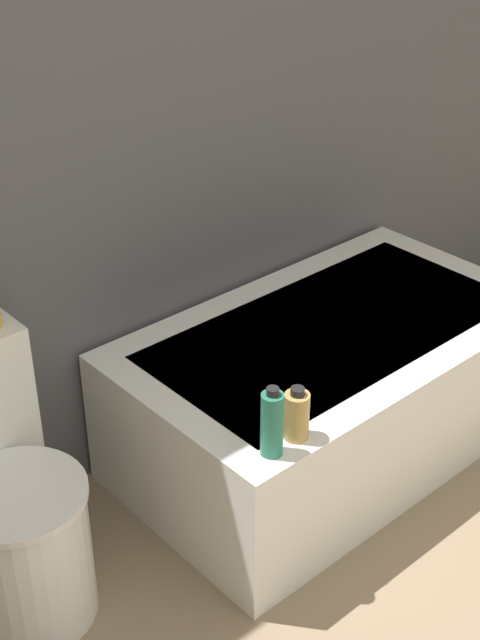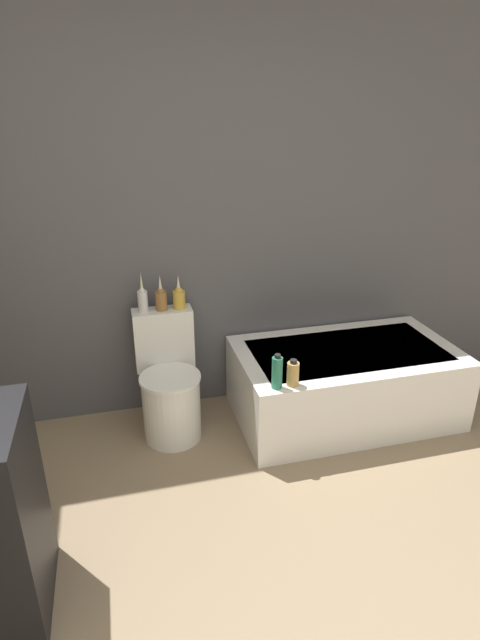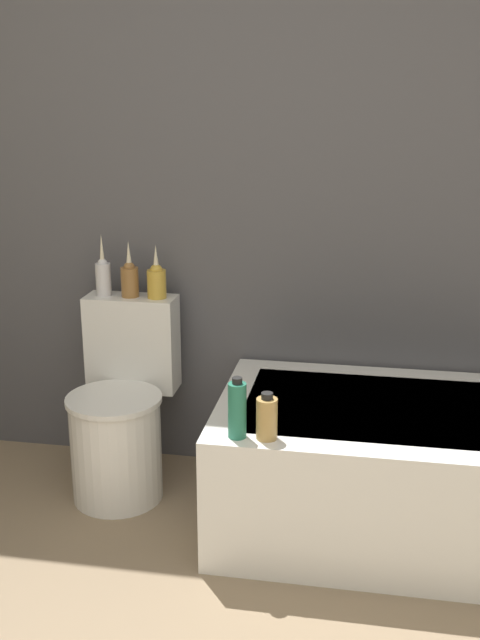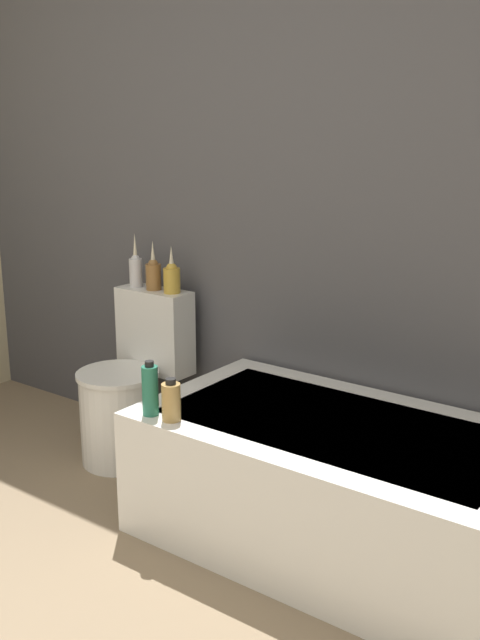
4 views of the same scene
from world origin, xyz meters
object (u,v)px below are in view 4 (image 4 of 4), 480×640
object	(u,v)px
vase_gold	(136,269)
shampoo_bottle_short	(171,401)
toilet	(130,391)
vase_silver	(153,273)
vase_bronze	(172,277)
bathtub	(335,484)
shampoo_bottle_tall	(150,390)

from	to	relation	value
vase_gold	shampoo_bottle_short	size ratio (longest dim) A/B	1.60
toilet	vase_silver	size ratio (longest dim) A/B	3.35
vase_bronze	vase_gold	bearing A→B (deg)	-179.47
vase_gold	shampoo_bottle_short	distance (m)	1.01
vase_bronze	vase_silver	bearing A→B (deg)	-179.26
bathtub	vase_gold	world-z (taller)	vase_gold
shampoo_bottle_tall	vase_silver	bearing A→B (deg)	131.52
toilet	vase_silver	distance (m)	0.55
shampoo_bottle_tall	shampoo_bottle_short	distance (m)	0.10
toilet	vase_gold	xyz separation A→B (m)	(-0.11, 0.18, 0.53)
vase_silver	vase_gold	bearing A→B (deg)	-179.69
toilet	vase_silver	world-z (taller)	vase_silver
toilet	vase_gold	size ratio (longest dim) A/B	3.03
shampoo_bottle_short	shampoo_bottle_tall	bearing A→B (deg)	-176.55
toilet	shampoo_bottle_short	bearing A→B (deg)	-33.99
vase_bronze	shampoo_bottle_short	xyz separation A→B (m)	(0.53, -0.61, -0.28)
bathtub	vase_gold	bearing A→B (deg)	166.90
vase_bronze	shampoo_bottle_tall	world-z (taller)	vase_bronze
vase_gold	shampoo_bottle_tall	bearing A→B (deg)	-43.20
bathtub	shampoo_bottle_short	distance (m)	0.66
bathtub	shampoo_bottle_short	size ratio (longest dim) A/B	9.02
bathtub	vase_bronze	distance (m)	1.22
toilet	vase_gold	distance (m)	0.57
vase_bronze	shampoo_bottle_short	world-z (taller)	vase_bronze
vase_silver	shampoo_bottle_tall	bearing A→B (deg)	-48.48
vase_bronze	shampoo_bottle_tall	xyz separation A→B (m)	(0.44, -0.62, -0.26)
shampoo_bottle_short	vase_bronze	bearing A→B (deg)	130.89
bathtub	vase_silver	xyz separation A→B (m)	(-1.13, 0.29, 0.59)
bathtub	toilet	distance (m)	1.14
bathtub	vase_gold	distance (m)	1.41
bathtub	shampoo_bottle_tall	distance (m)	0.75
vase_bronze	shampoo_bottle_short	bearing A→B (deg)	-49.11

